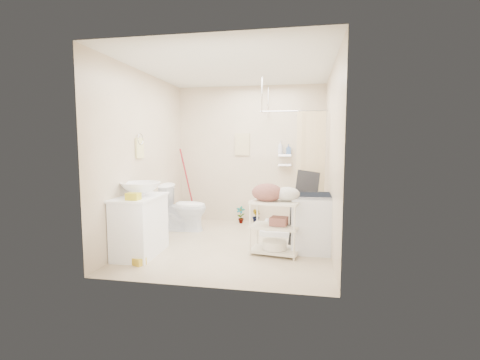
# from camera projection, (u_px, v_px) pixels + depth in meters

# --- Properties ---
(floor) EXTENTS (3.20, 3.20, 0.00)m
(floor) POSITION_uv_depth(u_px,v_px,m) (234.00, 244.00, 5.25)
(floor) COLOR beige
(floor) RESTS_ON ground
(ceiling) EXTENTS (2.80, 3.20, 0.04)m
(ceiling) POSITION_uv_depth(u_px,v_px,m) (233.00, 68.00, 4.97)
(ceiling) COLOR silver
(ceiling) RESTS_ON ground
(wall_back) EXTENTS (2.80, 0.04, 2.60)m
(wall_back) POSITION_uv_depth(u_px,v_px,m) (250.00, 155.00, 6.67)
(wall_back) COLOR beige
(wall_back) RESTS_ON ground
(wall_front) EXTENTS (2.80, 0.04, 2.60)m
(wall_front) POSITION_uv_depth(u_px,v_px,m) (202.00, 165.00, 3.55)
(wall_front) COLOR beige
(wall_front) RESTS_ON ground
(wall_left) EXTENTS (0.04, 3.20, 2.60)m
(wall_left) POSITION_uv_depth(u_px,v_px,m) (145.00, 158.00, 5.36)
(wall_left) COLOR beige
(wall_left) RESTS_ON ground
(wall_right) EXTENTS (0.04, 3.20, 2.60)m
(wall_right) POSITION_uv_depth(u_px,v_px,m) (331.00, 159.00, 4.86)
(wall_right) COLOR beige
(wall_right) RESTS_ON ground
(vanity) EXTENTS (0.54, 0.93, 0.81)m
(vanity) POSITION_uv_depth(u_px,v_px,m) (140.00, 225.00, 4.74)
(vanity) COLOR white
(vanity) RESTS_ON ground
(sink) EXTENTS (0.57, 0.57, 0.18)m
(sink) POSITION_uv_depth(u_px,v_px,m) (141.00, 189.00, 4.74)
(sink) COLOR white
(sink) RESTS_ON vanity
(counter_basket) EXTENTS (0.17, 0.13, 0.09)m
(counter_basket) POSITION_uv_depth(u_px,v_px,m) (133.00, 196.00, 4.38)
(counter_basket) COLOR gold
(counter_basket) RESTS_ON vanity
(floor_basket) EXTENTS (0.29, 0.26, 0.13)m
(floor_basket) POSITION_uv_depth(u_px,v_px,m) (138.00, 260.00, 4.36)
(floor_basket) COLOR gold
(floor_basket) RESTS_ON ground
(toilet) EXTENTS (0.82, 0.49, 0.82)m
(toilet) POSITION_uv_depth(u_px,v_px,m) (183.00, 207.00, 6.07)
(toilet) COLOR white
(toilet) RESTS_ON ground
(mop) EXTENTS (0.14, 0.14, 1.40)m
(mop) POSITION_uv_depth(u_px,v_px,m) (186.00, 185.00, 6.81)
(mop) COLOR maroon
(mop) RESTS_ON ground
(potted_plant_a) EXTENTS (0.18, 0.13, 0.33)m
(potted_plant_a) POSITION_uv_depth(u_px,v_px,m) (241.00, 215.00, 6.62)
(potted_plant_a) COLOR brown
(potted_plant_a) RESTS_ON ground
(potted_plant_b) EXTENTS (0.21, 0.21, 0.30)m
(potted_plant_b) POSITION_uv_depth(u_px,v_px,m) (256.00, 216.00, 6.56)
(potted_plant_b) COLOR brown
(potted_plant_b) RESTS_ON ground
(hanging_towel) EXTENTS (0.28, 0.03, 0.42)m
(hanging_towel) POSITION_uv_depth(u_px,v_px,m) (242.00, 144.00, 6.66)
(hanging_towel) COLOR beige
(hanging_towel) RESTS_ON wall_back
(towel_ring) EXTENTS (0.04, 0.22, 0.34)m
(towel_ring) POSITION_uv_depth(u_px,v_px,m) (140.00, 147.00, 5.15)
(towel_ring) COLOR #EEE493
(towel_ring) RESTS_ON wall_left
(tp_holder) EXTENTS (0.08, 0.12, 0.14)m
(tp_holder) POSITION_uv_depth(u_px,v_px,m) (150.00, 194.00, 5.47)
(tp_holder) COLOR silver
(tp_holder) RESTS_ON wall_left
(shower) EXTENTS (1.10, 1.10, 2.10)m
(shower) POSITION_uv_depth(u_px,v_px,m) (294.00, 171.00, 6.01)
(shower) COLOR white
(shower) RESTS_ON ground
(shampoo_bottle_a) EXTENTS (0.12, 0.12, 0.24)m
(shampoo_bottle_a) POSITION_uv_depth(u_px,v_px,m) (280.00, 148.00, 6.47)
(shampoo_bottle_a) COLOR silver
(shampoo_bottle_a) RESTS_ON shower
(shampoo_bottle_b) EXTENTS (0.09, 0.09, 0.18)m
(shampoo_bottle_b) POSITION_uv_depth(u_px,v_px,m) (289.00, 149.00, 6.45)
(shampoo_bottle_b) COLOR #416197
(shampoo_bottle_b) RESTS_ON shower
(washing_machine) EXTENTS (0.57, 0.59, 0.81)m
(washing_machine) POSITION_uv_depth(u_px,v_px,m) (311.00, 223.00, 4.90)
(washing_machine) COLOR silver
(washing_machine) RESTS_ON ground
(laundry_rack) EXTENTS (0.70, 0.48, 0.89)m
(laundry_rack) POSITION_uv_depth(u_px,v_px,m) (275.00, 222.00, 4.73)
(laundry_rack) COLOR beige
(laundry_rack) RESTS_ON ground
(ironing_board) EXTENTS (0.34, 0.13, 1.16)m
(ironing_board) POSITION_uv_depth(u_px,v_px,m) (304.00, 208.00, 5.04)
(ironing_board) COLOR black
(ironing_board) RESTS_ON ground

